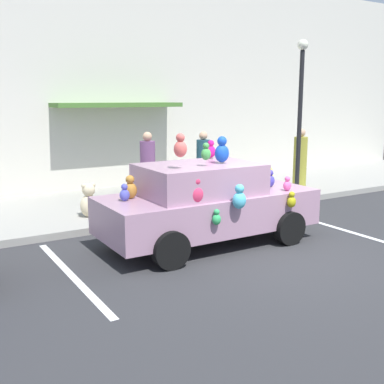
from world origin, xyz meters
name	(u,v)px	position (x,y,z in m)	size (l,w,h in m)	color
ground_plane	(279,256)	(0.00, 0.00, 0.00)	(60.00, 60.00, 0.00)	#2D2D30
sidewalk	(152,201)	(0.00, 5.00, 0.07)	(24.00, 4.00, 0.15)	gray
storefront_building	(117,82)	(0.00, 7.14, 3.19)	(24.00, 1.25, 6.40)	beige
parking_stripe_front	(329,226)	(2.31, 1.00, 0.00)	(0.12, 3.60, 0.01)	silver
parking_stripe_rear	(71,275)	(-3.40, 1.00, 0.00)	(0.12, 3.60, 0.01)	silver
plush_covered_car	(207,203)	(-0.69, 1.29, 0.81)	(4.12, 2.00, 2.15)	#A47B93
teddy_bear_on_sidewalk	(89,201)	(-2.09, 3.89, 0.50)	(0.40, 0.33, 0.76)	beige
street_lamp_post	(300,102)	(3.71, 3.50, 2.64)	(0.28, 0.28, 4.09)	black
pedestrian_near_shopfront	(203,165)	(1.46, 4.80, 0.94)	(0.37, 0.37, 1.70)	#1F4655
pedestrian_walking_past	(300,161)	(4.31, 4.04, 0.95)	(0.39, 0.39, 1.73)	#9F9A35
pedestrian_by_lamp	(148,172)	(-0.51, 4.16, 0.99)	(0.36, 0.36, 1.80)	#714572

